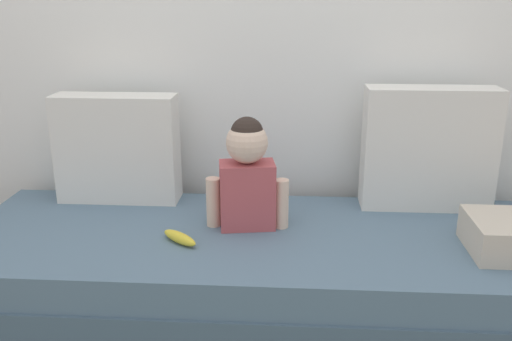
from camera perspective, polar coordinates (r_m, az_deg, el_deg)
The scene contains 7 objects.
ground_plane at distance 2.30m, azimuth 0.98°, elevation -15.18°, with size 12.00×12.00×0.00m, color brown.
back_wall at distance 2.48m, azimuth 1.78°, elevation 15.16°, with size 5.61×0.10×2.27m, color white.
couch at distance 2.20m, azimuth 1.00°, elevation -11.07°, with size 2.41×0.85×0.38m.
throw_pillow_left at distance 2.46m, azimuth -14.19°, elevation 2.24°, with size 0.52×0.16×0.47m, color silver.
throw_pillow_right at distance 2.40m, azimuth 17.46°, elevation 2.18°, with size 0.54×0.16×0.51m, color silver.
toddler at distance 2.10m, azimuth -0.93°, elevation -0.24°, with size 0.32×0.16×0.44m.
banana at distance 2.05m, azimuth -7.93°, elevation -6.93°, with size 0.17×0.04×0.04m, color yellow.
Camera 1 is at (0.09, -1.93, 1.26)m, focal length 38.51 mm.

